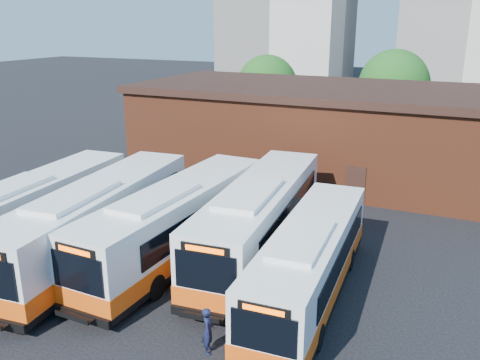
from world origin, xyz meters
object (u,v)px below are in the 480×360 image
at_px(bus_west, 98,224).
at_px(bus_east, 310,265).
at_px(bus_mideast, 260,221).
at_px(transit_worker, 208,331).
at_px(bus_midwest, 177,225).
at_px(bus_farwest, 35,213).

relative_size(bus_west, bus_east, 1.15).
height_order(bus_west, bus_mideast, bus_west).
height_order(bus_mideast, transit_worker, bus_mideast).
bearing_deg(bus_mideast, bus_west, -157.83).
relative_size(bus_east, transit_worker, 7.21).
bearing_deg(bus_east, bus_mideast, 135.67).
distance_m(bus_west, bus_midwest, 3.73).
distance_m(bus_farwest, transit_worker, 12.93).
height_order(bus_farwest, bus_mideast, bus_mideast).
relative_size(bus_farwest, bus_midwest, 0.96).
height_order(bus_west, transit_worker, bus_west).
bearing_deg(bus_mideast, bus_farwest, -167.09).
xyz_separation_m(bus_west, bus_east, (10.21, 0.53, -0.21)).
height_order(bus_midwest, bus_mideast, bus_mideast).
bearing_deg(bus_west, bus_midwest, 18.22).
bearing_deg(bus_west, bus_east, -2.54).
bearing_deg(bus_east, bus_farwest, 178.99).
relative_size(bus_mideast, bus_east, 1.14).
bearing_deg(bus_mideast, bus_east, -46.22).
bearing_deg(bus_west, bus_mideast, 21.69).
bearing_deg(transit_worker, bus_farwest, 47.71).
distance_m(bus_midwest, bus_mideast, 3.95).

